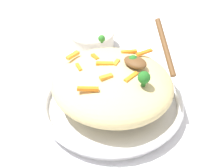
# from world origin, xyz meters

# --- Properties ---
(ground_plane) EXTENTS (2.40, 2.40, 0.00)m
(ground_plane) POSITION_xyz_m (0.00, 0.00, 0.00)
(ground_plane) COLOR silver
(serving_bowl) EXTENTS (0.34, 0.34, 0.04)m
(serving_bowl) POSITION_xyz_m (0.00, 0.00, 0.02)
(serving_bowl) COLOR silver
(serving_bowl) RESTS_ON ground_plane
(pasta_mound) EXTENTS (0.29, 0.27, 0.10)m
(pasta_mound) POSITION_xyz_m (0.00, 0.00, 0.08)
(pasta_mound) COLOR #DBC689
(pasta_mound) RESTS_ON serving_bowl
(carrot_piece_0) EXTENTS (0.02, 0.03, 0.01)m
(carrot_piece_0) POSITION_xyz_m (0.00, 0.01, 0.13)
(carrot_piece_0) COLOR orange
(carrot_piece_0) RESTS_ON pasta_mound
(carrot_piece_1) EXTENTS (0.01, 0.04, 0.01)m
(carrot_piece_1) POSITION_xyz_m (0.06, 0.00, 0.13)
(carrot_piece_1) COLOR orange
(carrot_piece_1) RESTS_ON pasta_mound
(carrot_piece_2) EXTENTS (0.03, 0.02, 0.01)m
(carrot_piece_2) POSITION_xyz_m (-0.05, -0.05, 0.12)
(carrot_piece_2) COLOR orange
(carrot_piece_2) RESTS_ON pasta_mound
(carrot_piece_3) EXTENTS (0.04, 0.03, 0.01)m
(carrot_piece_3) POSITION_xyz_m (0.02, -0.09, 0.13)
(carrot_piece_3) COLOR orange
(carrot_piece_3) RESTS_ON pasta_mound
(carrot_piece_4) EXTENTS (0.04, 0.03, 0.01)m
(carrot_piece_4) POSITION_xyz_m (-0.02, -0.01, 0.13)
(carrot_piece_4) COLOR orange
(carrot_piece_4) RESTS_ON pasta_mound
(carrot_piece_5) EXTENTS (0.02, 0.03, 0.01)m
(carrot_piece_5) POSITION_xyz_m (0.02, -0.04, 0.13)
(carrot_piece_5) COLOR orange
(carrot_piece_5) RESTS_ON pasta_mound
(carrot_piece_6) EXTENTS (0.03, 0.04, 0.01)m
(carrot_piece_6) POSITION_xyz_m (-0.02, 0.08, 0.12)
(carrot_piece_6) COLOR orange
(carrot_piece_6) RESTS_ON pasta_mound
(carrot_piece_7) EXTENTS (0.03, 0.01, 0.01)m
(carrot_piece_7) POSITION_xyz_m (-0.05, -0.00, 0.13)
(carrot_piece_7) COLOR orange
(carrot_piece_7) RESTS_ON pasta_mound
(carrot_piece_8) EXTENTS (0.02, 0.04, 0.01)m
(carrot_piece_8) POSITION_xyz_m (0.01, 0.10, 0.12)
(carrot_piece_8) COLOR orange
(carrot_piece_8) RESTS_ON pasta_mound
(carrot_piece_9) EXTENTS (0.01, 0.04, 0.01)m
(carrot_piece_9) POSITION_xyz_m (-0.10, -0.03, 0.13)
(carrot_piece_9) COLOR orange
(carrot_piece_9) RESTS_ON pasta_mound
(broccoli_floret_0) EXTENTS (0.03, 0.03, 0.03)m
(broccoli_floret_0) POSITION_xyz_m (0.09, 0.00, 0.14)
(broccoli_floret_0) COLOR #205B1C
(broccoli_floret_0) RESTS_ON pasta_mound
(broccoli_floret_1) EXTENTS (0.02, 0.02, 0.03)m
(broccoli_floret_1) POSITION_xyz_m (0.03, 0.04, 0.14)
(broccoli_floret_1) COLOR #205B1C
(broccoli_floret_1) RESTS_ON pasta_mound
(broccoli_floret_2) EXTENTS (0.02, 0.02, 0.02)m
(broccoli_floret_2) POSITION_xyz_m (-0.10, 0.07, 0.13)
(broccoli_floret_2) COLOR #296820
(broccoli_floret_2) RESTS_ON pasta_mound
(serving_spoon) EXTENTS (0.12, 0.12, 0.08)m
(serving_spoon) POSITION_xyz_m (0.05, 0.05, 0.15)
(serving_spoon) COLOR brown
(serving_spoon) RESTS_ON pasta_mound
(companion_bowl) EXTENTS (0.15, 0.15, 0.06)m
(companion_bowl) POSITION_xyz_m (-0.26, 0.17, 0.03)
(companion_bowl) COLOR beige
(companion_bowl) RESTS_ON ground_plane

